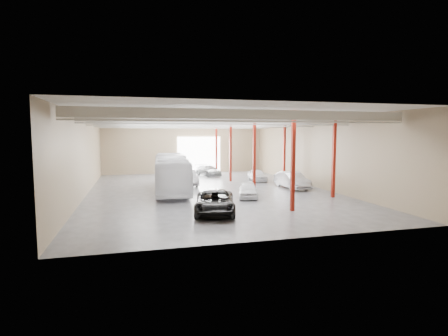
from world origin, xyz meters
name	(u,v)px	position (x,y,z in m)	size (l,w,h in m)	color
depot_shell	(209,138)	(0.13, 0.48, 4.98)	(22.12, 32.12, 7.06)	#3F3F44
coach_bus	(171,173)	(-3.50, 0.78, 1.73)	(2.91, 12.43, 3.46)	white
black_sedan	(215,202)	(-1.65, -9.46, 0.79)	(2.61, 5.66, 1.57)	black
car_row_a	(248,190)	(2.46, -4.26, 0.66)	(1.56, 3.88, 1.32)	white
car_row_b	(188,178)	(-1.40, 4.31, 0.80)	(1.69, 4.84, 1.59)	#A6A5AA
car_row_c	(208,170)	(2.50, 12.00, 0.68)	(1.90, 4.68, 1.36)	gray
car_right_near	(292,180)	(8.30, -0.59, 0.82)	(1.75, 5.01, 1.65)	#A9AAAE
car_right_far	(257,175)	(6.88, 5.55, 0.67)	(1.59, 3.94, 1.34)	silver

